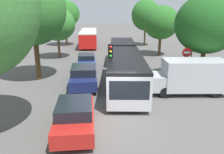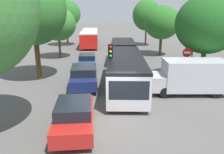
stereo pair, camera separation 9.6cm
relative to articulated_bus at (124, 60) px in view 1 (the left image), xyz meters
The scene contains 16 objects.
ground_plane 8.89m from the articulated_bus, 100.60° to the right, with size 200.00×200.00×0.00m, color #565451.
articulated_bus is the anchor object (origin of this frame).
city_bus_rear 18.46m from the articulated_bus, 100.31° to the left, with size 2.70×11.39×2.44m.
queued_car_red 9.71m from the articulated_bus, 111.39° to the right, with size 1.78×4.11×1.42m.
queued_car_navy 4.38m from the articulated_bus, 140.88° to the right, with size 1.94×4.47×1.55m.
queued_car_blue 4.45m from the articulated_bus, 138.54° to the left, with size 1.72×3.96×1.37m.
white_van 6.18m from the articulated_bus, 51.24° to the right, with size 5.14×2.33×2.31m.
traffic_light 5.05m from the articulated_bus, 108.04° to the right, with size 0.33×0.36×3.40m.
no_entry_sign 5.21m from the articulated_bus, 34.51° to the right, with size 0.70×0.08×2.82m.
direction_sign_post 5.87m from the articulated_bus, ahead, with size 0.18×1.40×3.60m.
tree_left_mid 8.30m from the articulated_bus, behind, with size 5.07×5.07×8.37m.
tree_left_far 10.80m from the articulated_bus, 129.73° to the left, with size 4.14×4.14×5.89m.
tree_left_distant 19.63m from the articulated_bus, 111.04° to the left, with size 4.59×4.59×7.17m.
tree_right_near 6.99m from the articulated_bus, 20.03° to the right, with size 4.74×4.74×6.70m.
tree_right_mid 10.76m from the articulated_bus, 56.21° to the left, with size 4.34×4.34×6.14m.
tree_right_far 18.32m from the articulated_bus, 71.20° to the left, with size 4.48×4.48×7.27m.
Camera 1 is at (-0.99, -9.72, 5.36)m, focal length 35.00 mm.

